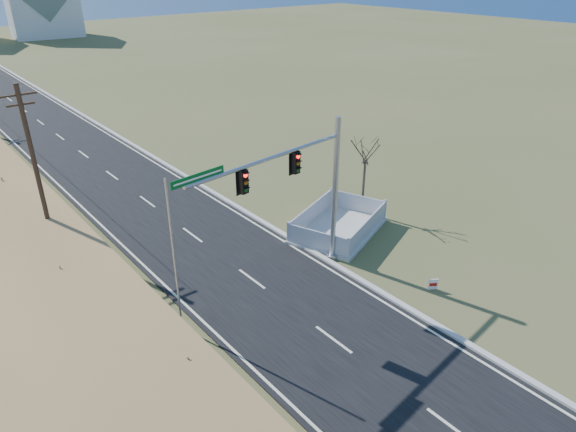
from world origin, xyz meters
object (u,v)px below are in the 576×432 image
Objects in this scene: fence_enclosure at (338,228)px; open_sign at (433,284)px; bare_tree at (366,150)px; flagpole at (176,274)px; traffic_signal_mast at (310,188)px.

fence_enclosure reaches higher than open_sign.
open_sign is at bearing -115.33° from fence_enclosure.
bare_tree is at bearing -2.99° from fence_enclosure.
flagpole is 1.37× the size of bare_tree.
flagpole is (-11.62, -2.05, 2.60)m from fence_enclosure.
flagpole is (-11.04, 5.20, 2.55)m from open_sign.
bare_tree reaches higher than fence_enclosure.
open_sign is 12.47m from flagpole.
traffic_signal_mast reaches higher than open_sign.
flagpole reaches higher than open_sign.
traffic_signal_mast reaches higher than flagpole.
fence_enclosure is 0.96× the size of flagpole.
traffic_signal_mast is 6.53m from fence_enclosure.
traffic_signal_mast reaches higher than bare_tree.
flagpole reaches higher than bare_tree.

